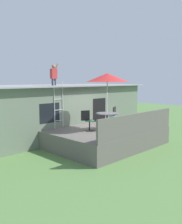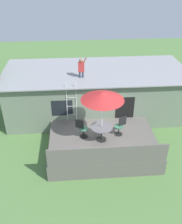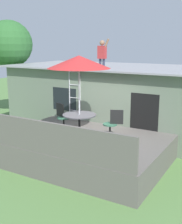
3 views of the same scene
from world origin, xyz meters
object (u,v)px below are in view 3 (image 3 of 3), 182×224
at_px(patio_chair_left, 62,118).
at_px(backyard_tree, 9,45).
at_px(patio_chair_right, 112,125).
at_px(step_ladder, 75,91).
at_px(patio_table, 79,119).
at_px(person_figure, 102,52).
at_px(patio_umbrella, 79,62).

xyz_separation_m(patio_chair_left, backyard_tree, (-5.31, 2.98, 2.38)).
distance_m(patio_chair_right, backyard_tree, 8.07).
distance_m(step_ladder, patio_chair_right, 2.78).
distance_m(patio_table, person_figure, 3.62).
xyz_separation_m(patio_umbrella, patio_chair_left, (-0.89, 0.33, -1.89)).
relative_size(patio_chair_left, backyard_tree, 0.19).
bearing_deg(patio_umbrella, person_figure, 104.72).
bearing_deg(patio_chair_left, person_figure, 107.76).
relative_size(person_figure, patio_chair_left, 1.21).
height_order(step_ladder, patio_chair_left, step_ladder).
height_order(patio_table, step_ladder, step_ladder).
bearing_deg(patio_umbrella, patio_table, -63.43).
bearing_deg(patio_table, patio_chair_left, 159.57).
relative_size(step_ladder, backyard_tree, 0.46).
relative_size(patio_table, backyard_tree, 0.22).
height_order(person_figure, backyard_tree, backyard_tree).
height_order(patio_table, backyard_tree, backyard_tree).
bearing_deg(backyard_tree, patio_umbrella, -28.10).
height_order(patio_table, person_figure, person_figure).
bearing_deg(step_ladder, patio_umbrella, -53.12).
bearing_deg(patio_chair_left, patio_table, 0.00).
xyz_separation_m(patio_chair_left, patio_chair_right, (1.84, 0.07, 0.00)).
bearing_deg(patio_umbrella, backyard_tree, 151.90).
height_order(patio_table, patio_chair_left, patio_chair_left).
bearing_deg(step_ladder, patio_table, -53.12).
xyz_separation_m(patio_table, backyard_tree, (-6.19, 3.31, 2.25)).
height_order(step_ladder, person_figure, person_figure).
distance_m(patio_table, patio_chair_left, 0.96).
height_order(patio_table, patio_umbrella, patio_umbrella).
bearing_deg(person_figure, patio_table, -75.28).
height_order(patio_umbrella, step_ladder, patio_umbrella).
relative_size(person_figure, patio_chair_right, 1.21).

